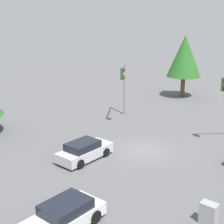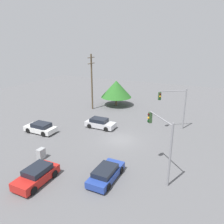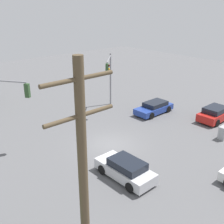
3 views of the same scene
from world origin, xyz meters
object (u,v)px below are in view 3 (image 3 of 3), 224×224
electrical_cabinet (223,133)px  traffic_signal_main (109,73)px  traffic_signal_cross (3,100)px  sedan_blue (154,108)px  sedan_red (216,114)px  sedan_silver (125,169)px

electrical_cabinet → traffic_signal_main: bearing=-78.7°
traffic_signal_main → traffic_signal_cross: 11.89m
sedan_blue → sedan_red: bearing=-150.4°
traffic_signal_cross → sedan_blue: bearing=43.3°
traffic_signal_cross → electrical_cabinet: size_ratio=5.07×
sedan_red → traffic_signal_cross: 19.78m
sedan_silver → traffic_signal_main: 13.60m
sedan_red → traffic_signal_cross: bearing=-115.7°
sedan_silver → electrical_cabinet: sedan_silver is taller
sedan_silver → traffic_signal_cross: size_ratio=0.74×
sedan_red → traffic_signal_cross: traffic_signal_cross is taller
sedan_red → electrical_cabinet: bearing=-52.2°
sedan_blue → traffic_signal_main: traffic_signal_main is taller
sedan_red → traffic_signal_cross: (17.57, -8.47, 3.30)m
sedan_red → sedan_silver: bearing=-85.6°
sedan_blue → electrical_cabinet: 7.92m
electrical_cabinet → sedan_red: bearing=-142.2°
sedan_red → electrical_cabinet: size_ratio=3.67×
sedan_red → traffic_signal_main: size_ratio=0.72×
traffic_signal_cross → traffic_signal_main: bearing=60.3°
sedan_red → traffic_signal_main: bearing=-148.9°
sedan_blue → sedan_silver: 12.39m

